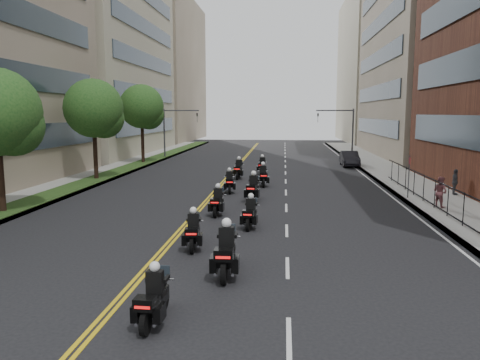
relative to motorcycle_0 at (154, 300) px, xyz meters
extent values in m
plane|color=black|center=(0.09, -0.50, -0.61)|extent=(160.00, 160.00, 0.00)
cube|color=gray|center=(12.09, 24.50, -0.53)|extent=(4.00, 90.00, 0.15)
cube|color=gray|center=(-11.91, 24.50, -0.53)|extent=(4.00, 90.00, 0.15)
cube|color=#213D16|center=(-11.11, 24.50, -0.44)|extent=(2.00, 90.00, 0.04)
cube|color=gray|center=(21.59, 47.50, 14.39)|extent=(15.00, 28.00, 30.00)
cube|color=#333F4C|center=(14.04, 47.50, 2.89)|extent=(0.12, 24.08, 1.80)
cube|color=#333F4C|center=(14.04, 47.50, 6.89)|extent=(0.12, 24.08, 1.80)
cube|color=#333F4C|center=(14.04, 47.50, 10.89)|extent=(0.12, 24.08, 1.80)
cube|color=#333F4C|center=(14.04, 47.50, 14.89)|extent=(0.12, 24.08, 1.80)
cube|color=#ABA58A|center=(21.59, 77.50, 12.39)|extent=(15.00, 28.00, 26.00)
cube|color=#333F4C|center=(-13.86, 16.50, 2.89)|extent=(0.12, 25.80, 1.80)
cube|color=#333F4C|center=(-13.86, 16.50, 6.89)|extent=(0.12, 25.80, 1.80)
cube|color=#ABA58A|center=(-21.91, 47.50, 16.39)|extent=(16.00, 28.00, 34.00)
cube|color=#333F4C|center=(-13.86, 47.50, 2.89)|extent=(0.12, 24.08, 1.80)
cube|color=#333F4C|center=(-13.86, 47.50, 6.89)|extent=(0.12, 24.08, 1.80)
cube|color=#333F4C|center=(-13.86, 47.50, 10.89)|extent=(0.12, 24.08, 1.80)
cube|color=#333F4C|center=(-13.86, 47.50, 14.89)|extent=(0.12, 24.08, 1.80)
cube|color=gray|center=(-21.91, 77.50, 12.39)|extent=(16.00, 28.00, 26.00)
cube|color=black|center=(11.09, 11.50, 0.99)|extent=(0.05, 28.00, 0.05)
cube|color=black|center=(11.09, 11.50, -0.31)|extent=(0.05, 28.00, 0.05)
cylinder|color=black|center=(-11.11, 11.50, 1.81)|extent=(0.32, 0.32, 4.83)
sphere|color=#184819|center=(-10.51, 11.90, 3.88)|extent=(3.08, 3.08, 3.08)
cylinder|color=black|center=(-11.11, 23.50, 1.95)|extent=(0.32, 0.32, 5.11)
sphere|color=#184819|center=(-11.11, 23.50, 4.87)|extent=(4.40, 4.40, 4.40)
sphere|color=#184819|center=(-10.51, 23.90, 4.14)|extent=(3.08, 3.08, 3.08)
cylinder|color=black|center=(-11.11, 35.50, 2.09)|extent=(0.32, 0.32, 5.39)
sphere|color=#184819|center=(-11.11, 35.50, 5.17)|extent=(4.40, 4.40, 4.40)
sphere|color=#184819|center=(-10.51, 35.90, 4.40)|extent=(3.08, 3.08, 3.08)
cylinder|color=#3F3F44|center=(10.59, 41.50, 2.19)|extent=(0.18, 0.18, 5.60)
cylinder|color=#3F3F44|center=(8.59, 41.50, 4.79)|extent=(4.00, 0.14, 0.14)
imported|color=black|center=(6.79, 41.50, 3.99)|extent=(0.16, 0.20, 1.00)
cylinder|color=#3F3F44|center=(-10.41, 41.50, 2.19)|extent=(0.18, 0.18, 5.60)
cylinder|color=#3F3F44|center=(-8.41, 41.50, 4.79)|extent=(4.00, 0.14, 0.14)
imported|color=black|center=(-6.61, 41.50, 3.99)|extent=(0.16, 0.20, 1.00)
cylinder|color=black|center=(-0.02, -0.65, -0.30)|extent=(0.15, 0.62, 0.62)
cylinder|color=black|center=(0.03, 0.80, -0.30)|extent=(0.15, 0.62, 0.62)
cube|color=black|center=(0.00, 0.07, -0.04)|extent=(0.43, 1.24, 0.36)
cube|color=silver|center=(0.00, 0.12, -0.25)|extent=(0.36, 0.51, 0.27)
cube|color=black|center=(-0.02, -0.65, 0.18)|extent=(0.49, 0.40, 0.29)
cube|color=red|center=(-0.03, -0.84, 0.16)|extent=(0.37, 0.04, 0.06)
cube|color=black|center=(0.00, 0.12, 0.41)|extent=(0.41, 0.27, 0.56)
sphere|color=white|center=(0.00, 0.13, 0.80)|extent=(0.26, 0.26, 0.26)
cylinder|color=black|center=(1.37, 2.74, -0.23)|extent=(0.17, 0.75, 0.75)
cylinder|color=black|center=(1.32, 4.49, -0.23)|extent=(0.17, 0.75, 0.75)
cube|color=black|center=(1.35, 3.62, 0.07)|extent=(0.50, 1.49, 0.44)
cube|color=silver|center=(1.35, 3.67, -0.18)|extent=(0.43, 0.61, 0.33)
cube|color=black|center=(1.37, 2.74, 0.34)|extent=(0.58, 0.48, 0.35)
cube|color=red|center=(1.38, 2.51, 0.31)|extent=(0.44, 0.04, 0.08)
cube|color=black|center=(1.35, 3.67, 0.62)|extent=(0.49, 0.32, 0.68)
sphere|color=white|center=(1.35, 3.68, 1.08)|extent=(0.32, 0.32, 0.32)
cylinder|color=black|center=(-0.20, 5.73, -0.28)|extent=(0.20, 0.65, 0.64)
cylinder|color=black|center=(-0.36, 7.24, -0.28)|extent=(0.20, 0.65, 0.64)
cube|color=black|center=(-0.28, 6.48, -0.02)|extent=(0.54, 1.31, 0.38)
cube|color=silver|center=(-0.28, 6.53, -0.24)|extent=(0.41, 0.56, 0.28)
cube|color=black|center=(-0.20, 5.73, 0.21)|extent=(0.53, 0.45, 0.30)
cube|color=red|center=(-0.17, 5.53, 0.19)|extent=(0.38, 0.07, 0.07)
cube|color=black|center=(-0.28, 6.53, 0.45)|extent=(0.44, 0.31, 0.59)
sphere|color=white|center=(-0.29, 6.54, 0.85)|extent=(0.27, 0.27, 0.27)
cylinder|color=black|center=(1.61, 9.22, -0.29)|extent=(0.18, 0.64, 0.63)
cylinder|color=black|center=(1.73, 10.70, -0.29)|extent=(0.18, 0.64, 0.63)
cube|color=black|center=(1.67, 9.96, -0.03)|extent=(0.49, 1.28, 0.37)
cube|color=silver|center=(1.67, 10.01, -0.25)|extent=(0.39, 0.54, 0.28)
cube|color=black|center=(1.61, 9.22, 0.19)|extent=(0.51, 0.43, 0.30)
cube|color=red|center=(1.59, 9.03, 0.17)|extent=(0.37, 0.06, 0.06)
cube|color=black|center=(1.67, 10.01, 0.43)|extent=(0.43, 0.29, 0.57)
sphere|color=white|center=(1.67, 10.01, 0.82)|extent=(0.27, 0.27, 0.27)
cylinder|color=black|center=(-0.20, 11.73, -0.28)|extent=(0.15, 0.65, 0.64)
cylinder|color=black|center=(-0.16, 13.24, -0.28)|extent=(0.15, 0.65, 0.64)
cube|color=black|center=(-0.18, 12.49, -0.02)|extent=(0.43, 1.29, 0.38)
cube|color=silver|center=(-0.18, 12.53, -0.24)|extent=(0.37, 0.53, 0.28)
cube|color=black|center=(-0.20, 11.73, 0.21)|extent=(0.50, 0.41, 0.30)
cube|color=red|center=(-0.21, 11.53, 0.19)|extent=(0.38, 0.04, 0.07)
cube|color=black|center=(-0.18, 12.53, 0.46)|extent=(0.42, 0.28, 0.59)
sphere|color=white|center=(-0.18, 12.54, 0.85)|extent=(0.27, 0.27, 0.27)
cylinder|color=black|center=(1.30, 15.56, -0.25)|extent=(0.21, 0.73, 0.72)
cylinder|color=black|center=(1.45, 17.25, -0.25)|extent=(0.21, 0.73, 0.72)
cube|color=black|center=(1.37, 16.41, 0.05)|extent=(0.57, 1.46, 0.42)
cube|color=silver|center=(1.38, 16.46, -0.19)|extent=(0.45, 0.62, 0.32)
cube|color=black|center=(1.30, 15.56, 0.30)|extent=(0.59, 0.49, 0.34)
cube|color=red|center=(1.28, 15.34, 0.28)|extent=(0.42, 0.07, 0.07)
cube|color=black|center=(1.38, 16.46, 0.58)|extent=(0.49, 0.34, 0.66)
sphere|color=white|center=(1.38, 16.47, 1.02)|extent=(0.31, 0.31, 0.31)
cylinder|color=black|center=(-0.28, 18.47, -0.28)|extent=(0.22, 0.66, 0.65)
cylinder|color=black|center=(-0.48, 20.00, -0.28)|extent=(0.22, 0.66, 0.65)
cube|color=black|center=(-0.38, 19.23, -0.01)|extent=(0.57, 1.34, 0.38)
cube|color=silver|center=(-0.39, 19.28, -0.23)|extent=(0.43, 0.57, 0.29)
cube|color=black|center=(-0.28, 18.47, 0.22)|extent=(0.55, 0.46, 0.31)
cube|color=red|center=(-0.25, 18.27, 0.20)|extent=(0.38, 0.08, 0.07)
cube|color=black|center=(-0.39, 19.28, 0.47)|extent=(0.45, 0.32, 0.60)
sphere|color=white|center=(-0.39, 19.29, 0.87)|extent=(0.28, 0.28, 0.28)
cylinder|color=black|center=(1.75, 21.32, -0.26)|extent=(0.21, 0.70, 0.69)
cylinder|color=black|center=(1.60, 22.95, -0.26)|extent=(0.21, 0.70, 0.69)
cube|color=black|center=(1.68, 22.13, 0.03)|extent=(0.55, 1.41, 0.41)
cube|color=silver|center=(1.67, 22.19, -0.21)|extent=(0.44, 0.59, 0.31)
cube|color=black|center=(1.75, 21.32, 0.27)|extent=(0.57, 0.48, 0.33)
cube|color=red|center=(1.77, 21.11, 0.25)|extent=(0.41, 0.07, 0.07)
cube|color=black|center=(1.67, 22.19, 0.54)|extent=(0.47, 0.33, 0.63)
sphere|color=white|center=(1.67, 22.20, 0.97)|extent=(0.30, 0.30, 0.30)
cylinder|color=black|center=(-0.43, 24.92, -0.25)|extent=(0.17, 0.71, 0.71)
cylinder|color=black|center=(-0.37, 26.58, -0.25)|extent=(0.17, 0.71, 0.71)
cube|color=black|center=(-0.40, 25.75, 0.04)|extent=(0.48, 1.41, 0.42)
cube|color=silver|center=(-0.40, 25.80, -0.20)|extent=(0.41, 0.58, 0.31)
cube|color=black|center=(-0.43, 24.92, 0.29)|extent=(0.55, 0.45, 0.33)
cube|color=red|center=(-0.44, 24.70, 0.27)|extent=(0.42, 0.04, 0.07)
cube|color=black|center=(-0.40, 25.80, 0.56)|extent=(0.47, 0.31, 0.64)
sphere|color=white|center=(-0.40, 25.81, 0.99)|extent=(0.30, 0.30, 0.30)
cylinder|color=black|center=(1.26, 28.11, -0.28)|extent=(0.17, 0.67, 0.66)
cylinder|color=black|center=(1.35, 29.66, -0.28)|extent=(0.17, 0.67, 0.66)
cube|color=black|center=(1.31, 28.88, 0.00)|extent=(0.48, 1.33, 0.39)
cube|color=silver|center=(1.31, 28.93, -0.23)|extent=(0.40, 0.55, 0.29)
cube|color=black|center=(1.26, 28.11, 0.23)|extent=(0.53, 0.44, 0.31)
cube|color=red|center=(1.25, 27.90, 0.21)|extent=(0.39, 0.05, 0.07)
cube|color=black|center=(1.31, 28.93, 0.48)|extent=(0.44, 0.30, 0.60)
sphere|color=white|center=(1.31, 28.94, 0.89)|extent=(0.28, 0.28, 0.28)
imported|color=black|center=(9.49, 35.36, 0.12)|extent=(1.57, 4.44, 1.46)
imported|color=#86494E|center=(11.44, 14.78, 0.36)|extent=(0.96, 1.00, 1.63)
imported|color=#3F4046|center=(13.59, 18.74, 0.33)|extent=(0.49, 0.97, 1.58)
camera|label=1|loc=(3.12, -10.65, 4.52)|focal=35.00mm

